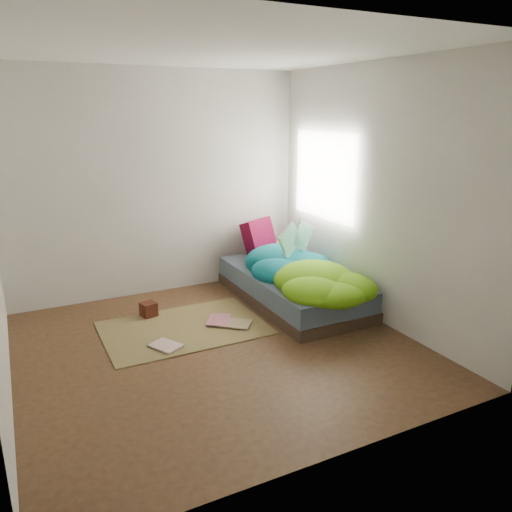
# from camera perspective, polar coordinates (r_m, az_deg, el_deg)

# --- Properties ---
(ground) EXTENTS (3.50, 3.50, 0.00)m
(ground) POSITION_cam_1_polar(r_m,az_deg,el_deg) (4.75, -4.30, -10.39)
(ground) COLOR #43281A
(ground) RESTS_ON ground
(room_walls) EXTENTS (3.54, 3.54, 2.62)m
(room_walls) POSITION_cam_1_polar(r_m,az_deg,el_deg) (4.28, -4.64, 9.52)
(room_walls) COLOR beige
(room_walls) RESTS_ON ground
(bed) EXTENTS (1.00, 2.00, 0.34)m
(bed) POSITION_cam_1_polar(r_m,az_deg,el_deg) (5.78, 4.12, -3.57)
(bed) COLOR #3E2F22
(bed) RESTS_ON ground
(duvet) EXTENTS (0.96, 1.84, 0.34)m
(duvet) POSITION_cam_1_polar(r_m,az_deg,el_deg) (5.49, 5.36, -0.91)
(duvet) COLOR #066468
(duvet) RESTS_ON bed
(rug) EXTENTS (1.60, 1.10, 0.01)m
(rug) POSITION_cam_1_polar(r_m,az_deg,el_deg) (5.16, -8.24, -8.14)
(rug) COLOR brown
(rug) RESTS_ON ground
(pillow_floral) EXTENTS (0.56, 0.39, 0.12)m
(pillow_floral) POSITION_cam_1_polar(r_m,az_deg,el_deg) (6.45, 2.33, 0.73)
(pillow_floral) COLOR silver
(pillow_floral) RESTS_ON bed
(pillow_magenta) EXTENTS (0.49, 0.36, 0.48)m
(pillow_magenta) POSITION_cam_1_polar(r_m,az_deg,el_deg) (6.26, 0.43, 2.00)
(pillow_magenta) COLOR #48041F
(pillow_magenta) RESTS_ON bed
(open_book) EXTENTS (0.50, 0.27, 0.30)m
(open_book) POSITION_cam_1_polar(r_m,az_deg,el_deg) (5.66, 4.70, 2.99)
(open_book) COLOR green
(open_book) RESTS_ON duvet
(wooden_box) EXTENTS (0.18, 0.18, 0.15)m
(wooden_box) POSITION_cam_1_polar(r_m,az_deg,el_deg) (5.48, -12.17, -5.97)
(wooden_box) COLOR #3A150D
(wooden_box) RESTS_ON rug
(floor_book_a) EXTENTS (0.32, 0.35, 0.02)m
(floor_book_a) POSITION_cam_1_polar(r_m,az_deg,el_deg) (4.72, -11.16, -10.50)
(floor_book_a) COLOR silver
(floor_book_a) RESTS_ON rug
(floor_book_b) EXTENTS (0.36, 0.38, 0.03)m
(floor_book_b) POSITION_cam_1_polar(r_m,az_deg,el_deg) (5.27, -5.55, -7.28)
(floor_book_b) COLOR #D27982
(floor_book_b) RESTS_ON rug
(floor_book_c) EXTENTS (0.40, 0.39, 0.02)m
(floor_book_c) POSITION_cam_1_polar(r_m,az_deg,el_deg) (5.06, -2.79, -8.27)
(floor_book_c) COLOR tan
(floor_book_c) RESTS_ON rug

